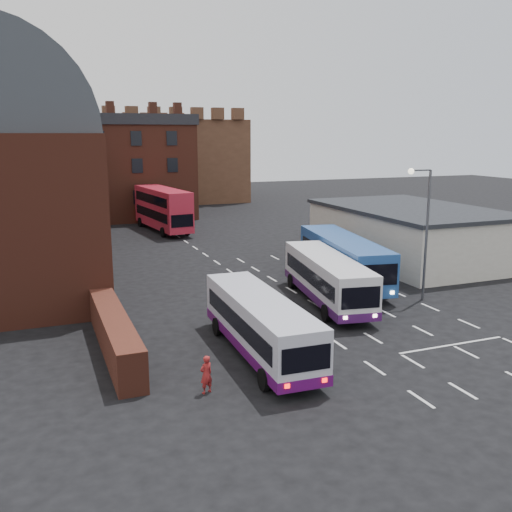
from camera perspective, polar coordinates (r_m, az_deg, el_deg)
name	(u,v)px	position (r m, az deg, el deg)	size (l,w,h in m)	color
ground	(330,338)	(28.91, 7.39, -8.15)	(180.00, 180.00, 0.00)	black
forecourt_wall	(115,334)	(27.38, -13.94, -7.59)	(1.20, 10.00, 1.80)	#602B1E
cream_building	(410,233)	(47.76, 15.15, 2.27)	(10.40, 16.40, 4.25)	beige
brick_terrace	(96,173)	(70.18, -15.72, 8.00)	(22.00, 10.00, 11.00)	brown
castle_keep	(160,160)	(91.80, -9.56, 9.45)	(22.00, 22.00, 12.00)	brown
bus_white_outbound	(260,321)	(26.08, 0.40, -6.57)	(2.76, 10.07, 2.73)	silver
bus_white_inbound	(327,276)	(34.27, 7.13, -1.98)	(4.07, 10.66, 2.84)	silver
bus_blue	(343,257)	(38.89, 8.73, -0.07)	(4.51, 11.79, 3.14)	#224C92
bus_red_double	(163,209)	(60.21, -9.31, 4.69)	(3.82, 11.37, 4.46)	red
street_lamp	(424,222)	(35.40, 16.41, 3.30)	(1.64, 0.36, 8.03)	#4D4E53
pedestrian_red	(206,374)	(22.78, -5.01, -11.72)	(0.56, 0.37, 1.55)	maroon
pedestrian_beige	(269,360)	(24.03, 1.32, -10.38)	(0.75, 0.58, 1.54)	tan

